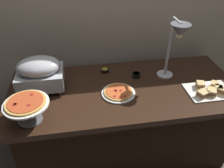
{
  "coord_description": "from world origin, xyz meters",
  "views": [
    {
      "loc": [
        -0.35,
        -1.48,
        1.86
      ],
      "look_at": [
        -0.11,
        0.0,
        0.81
      ],
      "focal_mm": 36.44,
      "sensor_mm": 36.0,
      "label": 1
    }
  ],
  "objects": [
    {
      "name": "sandwich_platter",
      "position": [
        0.66,
        -0.17,
        0.78
      ],
      "size": [
        0.36,
        0.26,
        0.06
      ],
      "color": "white",
      "rests_on": "buffet_table"
    },
    {
      "name": "heat_lamp",
      "position": [
        0.39,
        0.02,
        1.17
      ],
      "size": [
        0.15,
        0.29,
        0.53
      ],
      "color": "#B7BABF",
      "rests_on": "buffet_table"
    },
    {
      "name": "pizza_plate_center",
      "position": [
        -0.72,
        -0.27,
        0.9
      ],
      "size": [
        0.3,
        0.3,
        0.17
      ],
      "color": "#595B60",
      "rests_on": "buffet_table"
    },
    {
      "name": "ground_plane",
      "position": [
        0.0,
        0.0,
        0.0
      ],
      "size": [
        8.0,
        8.0,
        0.0
      ],
      "primitive_type": "plane",
      "color": "#4C443D"
    },
    {
      "name": "back_wall",
      "position": [
        0.0,
        0.5,
        1.2
      ],
      "size": [
        4.4,
        0.04,
        2.4
      ],
      "primitive_type": "cube",
      "color": "tan",
      "rests_on": "ground_plane"
    },
    {
      "name": "sauce_cup_far",
      "position": [
        0.13,
        0.14,
        0.78
      ],
      "size": [
        0.07,
        0.07,
        0.04
      ],
      "color": "black",
      "rests_on": "buffet_table"
    },
    {
      "name": "buffet_table",
      "position": [
        0.0,
        0.0,
        0.39
      ],
      "size": [
        1.9,
        0.84,
        0.76
      ],
      "color": "black",
      "rests_on": "ground_plane"
    },
    {
      "name": "sauce_cup_near",
      "position": [
        -0.13,
        0.28,
        0.78
      ],
      "size": [
        0.07,
        0.07,
        0.03
      ],
      "color": "black",
      "rests_on": "buffet_table"
    },
    {
      "name": "pizza_plate_front",
      "position": [
        -0.07,
        -0.07,
        0.77
      ],
      "size": [
        0.27,
        0.27,
        0.03
      ],
      "color": "white",
      "rests_on": "buffet_table"
    },
    {
      "name": "chafing_dish",
      "position": [
        -0.67,
        0.1,
        0.92
      ],
      "size": [
        0.36,
        0.27,
        0.28
      ],
      "color": "#B7BABF",
      "rests_on": "buffet_table"
    }
  ]
}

